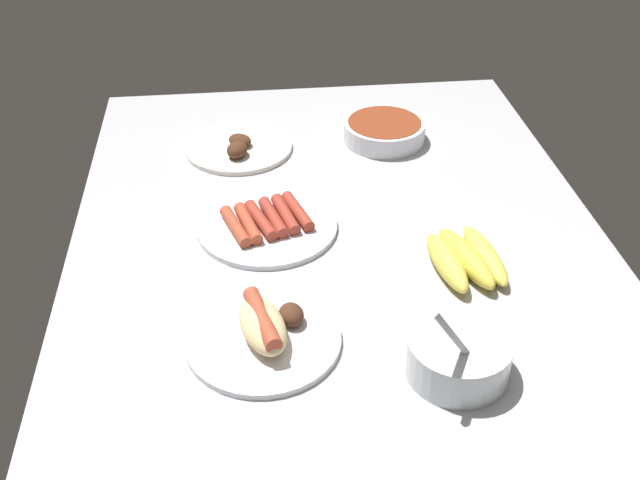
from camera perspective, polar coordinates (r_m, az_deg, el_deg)
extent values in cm
cube|color=#B2B2B7|center=(127.42, 1.48, -0.27)|extent=(120.00, 90.00, 3.00)
cylinder|color=white|center=(106.60, -4.34, -7.55)|extent=(22.06, 22.06, 1.00)
ellipsoid|color=#E5C689|center=(104.77, -4.40, -6.47)|extent=(13.27, 8.67, 4.40)
cylinder|color=#AD472D|center=(103.96, -4.43, -5.98)|extent=(11.84, 5.03, 2.40)
ellipsoid|color=#472819|center=(107.38, -2.21, -5.69)|extent=(4.95, 4.30, 2.80)
cylinder|color=white|center=(155.11, 4.90, 8.24)|extent=(16.61, 16.61, 4.12)
cylinder|color=maroon|center=(154.35, 4.93, 8.79)|extent=(14.95, 14.95, 1.00)
cylinder|color=silver|center=(102.12, 10.47, -8.69)|extent=(13.88, 13.88, 5.83)
cylinder|color=beige|center=(101.32, 10.54, -8.22)|extent=(12.22, 12.22, 2.62)
cube|color=#B7B7BC|center=(95.46, 10.33, -7.53)|extent=(5.23, 8.71, 13.80)
cylinder|color=white|center=(128.46, -4.03, 1.07)|extent=(23.98, 23.98, 1.00)
cylinder|color=#AD472D|center=(126.18, -6.46, 1.04)|extent=(10.76, 5.23, 2.06)
cylinder|color=#AD472D|center=(126.72, -5.49, 1.28)|extent=(10.81, 4.69, 2.06)
cylinder|color=#9E3828|center=(127.29, -4.54, 1.52)|extent=(10.73, 5.40, 2.06)
cylinder|color=#9E3828|center=(127.91, -3.58, 1.75)|extent=(10.81, 4.72, 2.06)
cylinder|color=#9E3828|center=(128.56, -2.64, 1.99)|extent=(10.83, 4.50, 2.06)
cylinder|color=#9E3828|center=(129.25, -1.71, 2.21)|extent=(10.78, 5.04, 2.06)
cylinder|color=white|center=(152.82, -6.21, 7.04)|extent=(21.51, 21.51, 1.00)
ellipsoid|color=#472819|center=(151.92, -6.12, 7.55)|extent=(6.27, 6.28, 2.19)
ellipsoid|color=#472819|center=(147.89, -6.33, 6.85)|extent=(5.98, 5.40, 2.86)
ellipsoid|color=#E5D14C|center=(122.40, 12.44, -1.13)|extent=(16.25, 5.47, 3.25)
ellipsoid|color=gold|center=(120.69, 11.07, -1.35)|extent=(16.72, 7.89, 3.85)
ellipsoid|color=#E5D14C|center=(119.24, 9.64, -1.69)|extent=(15.40, 5.72, 3.80)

